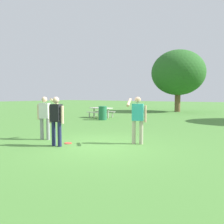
# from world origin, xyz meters

# --- Properties ---
(ground_plane) EXTENTS (120.00, 120.00, 0.00)m
(ground_plane) POSITION_xyz_m (0.00, 0.00, 0.00)
(ground_plane) COLOR #4C8438
(person_thrower) EXTENTS (0.58, 0.80, 1.64)m
(person_thrower) POSITION_xyz_m (-2.33, -0.27, 0.96)
(person_thrower) COLOR gray
(person_thrower) RESTS_ON ground
(person_catcher) EXTENTS (0.58, 0.80, 1.64)m
(person_catcher) POSITION_xyz_m (0.99, 0.96, 0.96)
(person_catcher) COLOR #B7AD93
(person_catcher) RESTS_ON ground
(person_bystander) EXTENTS (0.61, 0.25, 1.64)m
(person_bystander) POSITION_xyz_m (-1.10, -0.83, 0.94)
(person_bystander) COLOR #1E234C
(person_bystander) RESTS_ON ground
(frisbee) EXTENTS (0.27, 0.27, 0.03)m
(frisbee) POSITION_xyz_m (-1.07, -0.33, 0.01)
(frisbee) COLOR #E04733
(frisbee) RESTS_ON ground
(picnic_table_near) EXTENTS (1.70, 1.42, 0.77)m
(picnic_table_near) POSITION_xyz_m (-5.83, 8.00, 0.56)
(picnic_table_near) COLOR beige
(picnic_table_near) RESTS_ON ground
(trash_can_beside_table) EXTENTS (0.59, 0.59, 0.96)m
(trash_can_beside_table) POSITION_xyz_m (-4.78, 6.79, 0.48)
(trash_can_beside_table) COLOR #237047
(trash_can_beside_table) RESTS_ON ground
(tree_tall_left) EXTENTS (5.49, 5.49, 6.41)m
(tree_tall_left) POSITION_xyz_m (-3.14, 17.84, 4.06)
(tree_tall_left) COLOR brown
(tree_tall_left) RESTS_ON ground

